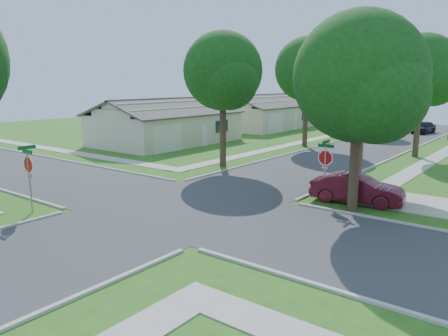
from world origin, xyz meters
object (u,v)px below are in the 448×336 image
at_px(tree_w_near, 224,75).
at_px(car_curb_east, 423,127).
at_px(tree_e_mid, 423,74).
at_px(tree_w_far, 361,83).
at_px(stop_sign_sw, 29,167).
at_px(tree_w_mid, 308,72).
at_px(house_nw_far, 264,116).
at_px(house_nw_near, 167,127).
at_px(stop_sign_ne, 325,160).
at_px(tree_e_near, 364,82).
at_px(car_driveway, 357,189).
at_px(car_curb_west, 366,129).
at_px(tree_ne_corner, 361,83).

relative_size(tree_w_near, car_curb_east, 2.21).
distance_m(tree_e_mid, tree_w_far, 16.06).
distance_m(stop_sign_sw, tree_e_mid, 27.71).
height_order(tree_w_mid, car_curb_east, tree_w_mid).
height_order(stop_sign_sw, house_nw_far, house_nw_far).
height_order(tree_w_mid, house_nw_near, tree_w_mid).
xyz_separation_m(stop_sign_ne, house_nw_far, (-20.69, 27.30, -0.51)).
height_order(stop_sign_sw, tree_e_near, tree_e_near).
bearing_deg(car_curb_east, tree_w_far, -137.11).
height_order(stop_sign_sw, house_nw_near, house_nw_near).
bearing_deg(car_curb_east, car_driveway, -74.36).
bearing_deg(tree_w_far, car_curb_west, -51.31).
relative_size(car_driveway, car_curb_east, 1.05).
xyz_separation_m(tree_w_mid, car_driveway, (10.64, -15.51, -5.79)).
bearing_deg(car_curb_east, house_nw_near, -119.25).
xyz_separation_m(stop_sign_sw, car_curb_west, (1.50, 36.89, -1.32)).
relative_size(stop_sign_ne, car_driveway, 0.70).
bearing_deg(stop_sign_sw, car_curb_east, 82.17).
distance_m(tree_e_mid, house_nw_near, 22.12).
height_order(stop_sign_sw, tree_w_mid, tree_w_mid).
bearing_deg(tree_ne_corner, tree_e_near, 108.53).
bearing_deg(house_nw_near, tree_w_near, -27.83).
xyz_separation_m(stop_sign_ne, tree_ne_corner, (1.66, -0.49, 3.56)).
bearing_deg(tree_w_far, tree_e_near, -69.39).
relative_size(tree_e_near, car_curb_east, 2.04).
bearing_deg(car_curb_west, car_curb_east, -130.74).
height_order(tree_e_near, tree_w_far, tree_e_near).
height_order(tree_w_far, house_nw_far, tree_w_far).
bearing_deg(tree_e_near, tree_w_far, 110.61).
bearing_deg(car_curb_west, house_nw_far, -3.60).
height_order(tree_e_mid, tree_ne_corner, tree_e_mid).
relative_size(tree_e_mid, tree_ne_corner, 1.06).
distance_m(stop_sign_ne, tree_e_near, 5.62).
bearing_deg(stop_sign_sw, tree_e_near, 55.41).
bearing_deg(tree_ne_corner, car_curb_east, 98.63).
bearing_deg(car_driveway, house_nw_near, 57.96).
relative_size(tree_w_far, tree_ne_corner, 0.93).
height_order(tree_w_near, tree_w_mid, tree_w_mid).
xyz_separation_m(stop_sign_sw, house_nw_near, (-11.29, 19.70, -0.51)).
xyz_separation_m(tree_e_near, car_driveway, (1.25, -3.51, -4.95)).
height_order(stop_sign_ne, tree_w_far, tree_w_far).
bearing_deg(tree_e_mid, car_curb_west, 125.43).
relative_size(stop_sign_ne, house_nw_far, 0.22).
distance_m(stop_sign_sw, tree_w_mid, 26.09).
relative_size(stop_sign_ne, tree_e_mid, 0.32).
bearing_deg(tree_e_mid, house_nw_near, -163.85).
height_order(tree_w_near, tree_w_far, tree_w_near).
relative_size(tree_e_near, house_nw_far, 0.61).
height_order(tree_w_near, car_driveway, tree_w_near).
height_order(tree_ne_corner, house_nw_far, tree_ne_corner).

